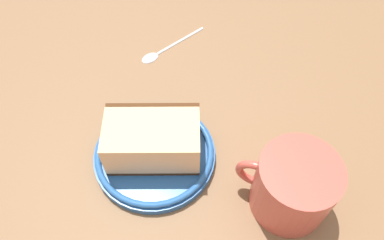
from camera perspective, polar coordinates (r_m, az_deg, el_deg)
name	(u,v)px	position (r cm, az deg, el deg)	size (l,w,h in cm)	color
ground_plane	(176,125)	(55.65, -2.42, -0.72)	(142.22, 142.22, 3.96)	brown
small_plate	(155,154)	(49.84, -5.73, -5.17)	(16.13, 16.13, 1.93)	#26599E
cake_slice	(153,140)	(47.29, -6.03, -3.01)	(13.13, 13.64, 5.85)	#472814
tea_mug	(293,186)	(45.24, 15.19, -9.73)	(9.37, 11.51, 8.59)	#BF4C3F
teaspoon	(161,51)	(62.43, -4.84, 10.52)	(12.78, 3.52, 0.80)	silver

